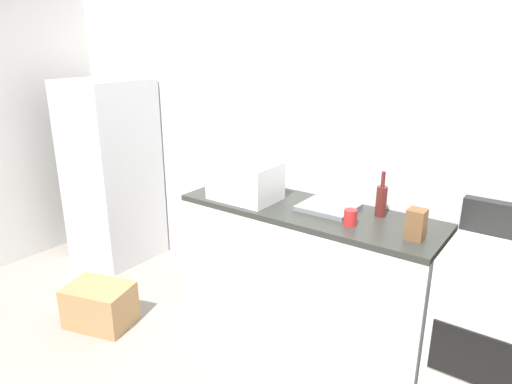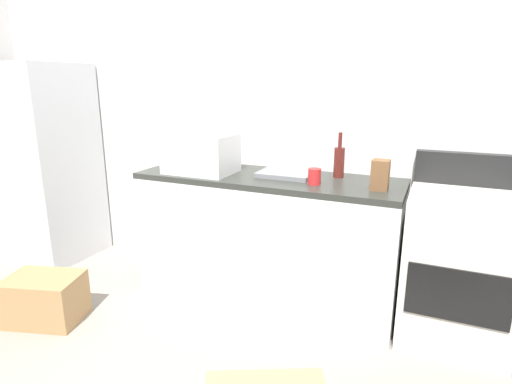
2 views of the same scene
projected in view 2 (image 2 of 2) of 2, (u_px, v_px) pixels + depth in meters
wall_back at (249, 111)px, 3.16m from camera, size 5.00×0.10×2.60m
kitchen_counter at (267, 238)px, 2.95m from camera, size 1.80×0.60×0.90m
refrigerator at (46, 163)px, 3.61m from camera, size 0.68×0.66×1.67m
stove_oven at (457, 265)px, 2.48m from camera, size 0.60×0.61×1.10m
microwave at (201, 153)px, 2.91m from camera, size 0.46×0.34×0.27m
sink_basin at (287, 173)px, 2.84m from camera, size 0.36×0.32×0.03m
wine_bottle at (339, 161)px, 2.77m from camera, size 0.07×0.07×0.30m
coffee_mug at (314, 176)px, 2.59m from camera, size 0.08×0.08×0.10m
knife_block at (380, 175)px, 2.45m from camera, size 0.10×0.10×0.18m
cardboard_box_small at (45, 299)px, 2.72m from camera, size 0.53×0.44×0.30m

